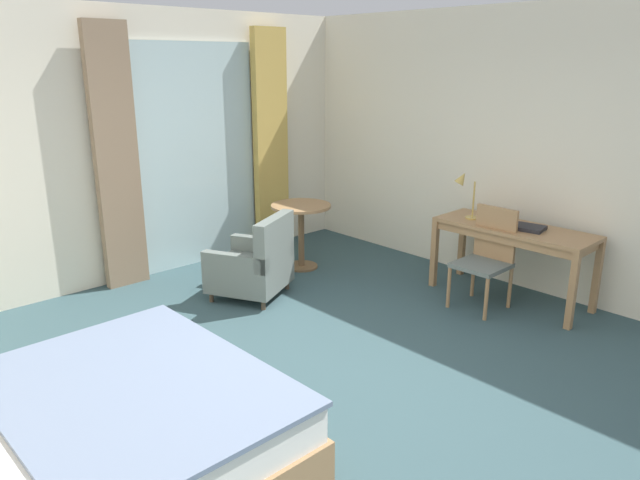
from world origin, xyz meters
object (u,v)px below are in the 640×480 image
at_px(bed, 66,453).
at_px(desk_chair, 487,254).
at_px(desk_lamp, 465,187).
at_px(writing_desk, 514,235).
at_px(closed_book, 526,227).
at_px(armchair_by_window, 255,265).
at_px(round_cafe_table, 301,221).

bearing_deg(bed, desk_chair, -0.75).
distance_m(desk_chair, desk_lamp, 0.74).
height_order(writing_desk, desk_chair, desk_chair).
xyz_separation_m(closed_book, armchair_by_window, (-1.82, 1.91, -0.43)).
relative_size(writing_desk, round_cafe_table, 2.07).
relative_size(closed_book, round_cafe_table, 0.44).
xyz_separation_m(writing_desk, desk_lamp, (-0.11, 0.52, 0.42)).
distance_m(bed, armchair_by_window, 3.00).
height_order(bed, desk_chair, bed).
distance_m(desk_lamp, round_cafe_table, 1.87).
bearing_deg(desk_lamp, closed_book, -80.57).
xyz_separation_m(desk_lamp, armchair_by_window, (-1.72, 1.26, -0.74)).
xyz_separation_m(bed, closed_book, (4.33, -0.25, 0.49)).
distance_m(writing_desk, desk_chair, 0.37).
bearing_deg(desk_chair, closed_book, -31.94).
relative_size(bed, armchair_by_window, 2.34).
height_order(desk_lamp, armchair_by_window, desk_lamp).
bearing_deg(bed, writing_desk, -1.72).
distance_m(closed_book, round_cafe_table, 2.43).
bearing_deg(round_cafe_table, desk_lamp, -63.50).
distance_m(bed, closed_book, 4.36).
xyz_separation_m(writing_desk, desk_chair, (-0.33, 0.08, -0.14)).
distance_m(bed, round_cafe_table, 3.97).
xyz_separation_m(writing_desk, closed_book, (-0.01, -0.12, 0.11)).
distance_m(desk_chair, armchair_by_window, 2.28).
bearing_deg(desk_lamp, armchair_by_window, 143.68).
height_order(desk_chair, closed_book, desk_chair).
bearing_deg(desk_chair, writing_desk, -13.34).
xyz_separation_m(desk_chair, closed_book, (0.32, -0.20, 0.25)).
height_order(armchair_by_window, round_cafe_table, armchair_by_window).
xyz_separation_m(writing_desk, round_cafe_table, (-0.91, 2.12, -0.11)).
distance_m(writing_desk, closed_book, 0.16).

